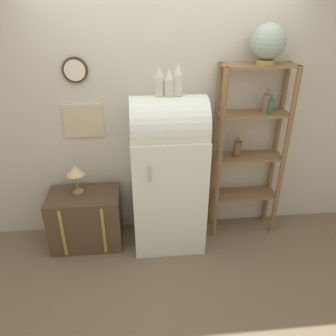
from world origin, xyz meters
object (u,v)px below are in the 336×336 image
Objects in this scene: vase_left at (159,82)px; desk_lamp at (75,172)px; suitcase_trunk at (86,219)px; vase_center at (169,84)px; globe at (268,42)px; vase_right at (178,80)px; refrigerator at (168,173)px.

vase_left is 1.21m from desk_lamp.
vase_center reaches higher than suitcase_trunk.
globe is at bearing 0.94° from desk_lamp.
vase_center is 0.81× the size of vase_right.
suitcase_trunk is 2.78× the size of vase_left.
desk_lamp is at bearing 135.28° from suitcase_trunk.
vase_center is at bearing -4.42° from desk_lamp.
vase_left reaches higher than vase_center.
globe is 1.22× the size of vase_right.
desk_lamp is (-0.83, 0.07, -0.88)m from vase_left.
vase_center is 0.77× the size of desk_lamp.
refrigerator is 5.63× the size of vase_right.
refrigerator reaches higher than desk_lamp.
vase_right reaches higher than refrigerator.
suitcase_trunk is at bearing 178.56° from vase_center.
vase_right reaches higher than suitcase_trunk.
vase_left is at bearing 177.27° from vase_center.
vase_center is 1.26m from desk_lamp.
vase_left is at bearing 179.92° from vase_right.
vase_center reaches higher than desk_lamp.
vase_left is 0.87× the size of desk_lamp.
refrigerator is 1.01m from suitcase_trunk.
vase_right is (0.08, 0.00, 0.02)m from vase_center.
vase_left is 0.16m from vase_right.
vase_right is at bearing -173.12° from globe.
globe reaches higher than refrigerator.
vase_right reaches higher than vase_left.
globe is 1.33× the size of vase_left.
vase_right reaches higher than vase_center.
globe is 2.15m from desk_lamp.
globe is at bearing 5.71° from vase_left.
vase_right is (0.16, -0.00, 0.01)m from vase_left.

